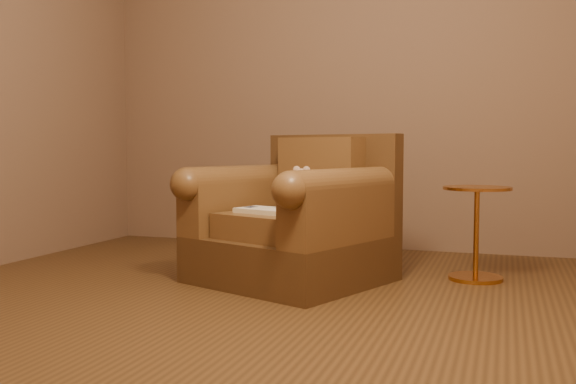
% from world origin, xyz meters
% --- Properties ---
extents(floor, '(4.00, 4.00, 0.00)m').
position_xyz_m(floor, '(0.00, 0.00, 0.00)').
color(floor, brown).
rests_on(floor, ground).
extents(armchair, '(1.19, 1.16, 0.84)m').
position_xyz_m(armchair, '(-0.05, 0.70, 0.32)').
color(armchair, '#4D3319').
rests_on(armchair, floor).
extents(teddy_bear, '(0.19, 0.22, 0.26)m').
position_xyz_m(teddy_bear, '(-0.06, 0.79, 0.50)').
color(teddy_bear, beige).
rests_on(teddy_bear, armchair).
extents(guidebook, '(0.38, 0.30, 0.03)m').
position_xyz_m(guidebook, '(-0.16, 0.53, 0.41)').
color(guidebook, beige).
rests_on(guidebook, armchair).
extents(side_table, '(0.38, 0.38, 0.54)m').
position_xyz_m(side_table, '(0.93, 1.04, 0.29)').
color(side_table, '#C68136').
rests_on(side_table, floor).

